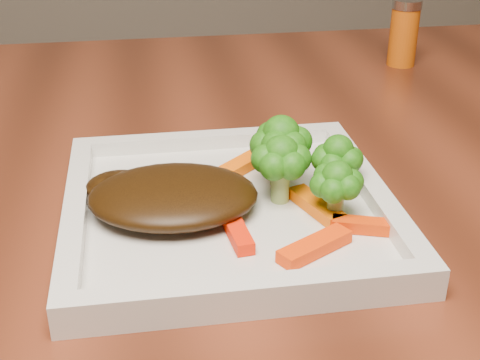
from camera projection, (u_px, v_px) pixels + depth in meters
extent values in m
cube|color=silver|center=(228.00, 213.00, 0.57)|extent=(0.27, 0.27, 0.01)
ellipsoid|color=black|center=(173.00, 196.00, 0.55)|extent=(0.15, 0.12, 0.03)
cube|color=#FF3904|center=(315.00, 246.00, 0.50)|extent=(0.06, 0.05, 0.01)
cube|color=#E53603|center=(365.00, 226.00, 0.53)|extent=(0.05, 0.03, 0.01)
cube|color=#FF2004|center=(237.00, 233.00, 0.52)|extent=(0.02, 0.05, 0.01)
cube|color=#FF6004|center=(242.00, 165.00, 0.62)|extent=(0.06, 0.06, 0.01)
cube|color=#FB6404|center=(316.00, 206.00, 0.55)|extent=(0.04, 0.06, 0.01)
cylinder|color=#C2530A|center=(404.00, 33.00, 0.93)|extent=(0.04, 0.04, 0.09)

